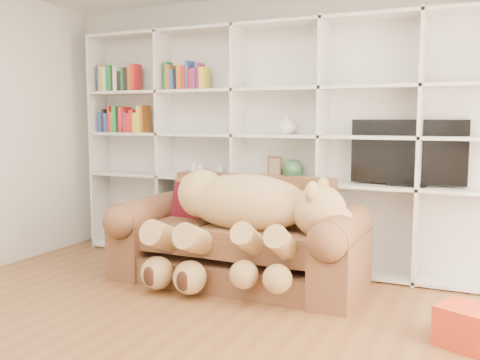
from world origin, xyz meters
The scene contains 14 objects.
floor centered at (0.00, 0.00, 0.00)m, with size 5.00×5.00×0.00m, color brown.
wall_back centered at (0.00, 2.50, 1.35)m, with size 5.00×0.02×2.70m, color silver.
bookshelf centered at (-0.24, 2.36, 1.31)m, with size 4.43×0.35×2.40m.
sofa centered at (-0.14, 1.67, 0.35)m, with size 2.22×0.96×0.93m.
teddy_bear centered at (-0.01, 1.49, 0.65)m, with size 1.68×0.92×0.97m.
throw_pillow centered at (-0.72, 1.83, 0.66)m, with size 0.37×0.12×0.37m, color #5F1013.
gift_box centered at (1.79, 1.02, 0.13)m, with size 0.33×0.30×0.26m, color red.
tv centered at (1.22, 2.35, 1.16)m, with size 1.01×0.18×0.59m.
picture_frame centered at (-0.04, 2.30, 0.99)m, with size 0.18×0.03×0.22m, color brown.
green_vase centered at (0.15, 2.30, 0.97)m, with size 0.21×0.21×0.21m, color #2E5A34.
figurine_tall centered at (-0.95, 2.30, 0.94)m, with size 0.07×0.07×0.14m, color silver.
figurine_short centered at (-0.88, 2.30, 0.93)m, with size 0.08×0.08×0.13m, color silver.
snow_globe centered at (-0.64, 2.30, 0.92)m, with size 0.10×0.10×0.10m, color silver.
shelf_vase centered at (0.07, 2.30, 1.41)m, with size 0.19×0.19×0.20m, color beige.
Camera 1 is at (1.85, -2.61, 1.47)m, focal length 40.00 mm.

